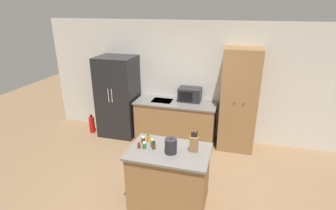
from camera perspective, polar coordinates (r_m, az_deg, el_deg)
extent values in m
plane|color=#846647|center=(4.41, 1.12, -19.99)|extent=(14.00, 14.00, 0.00)
cube|color=beige|center=(5.84, 6.93, 5.00)|extent=(7.20, 0.06, 2.60)
cube|color=black|center=(6.13, -10.79, 1.81)|extent=(0.85, 0.72, 1.84)
cylinder|color=silver|center=(5.78, -12.84, 2.05)|extent=(0.02, 0.02, 0.30)
cylinder|color=silver|center=(5.75, -12.14, 1.98)|extent=(0.02, 0.02, 0.30)
cube|color=olive|center=(5.89, 1.66, -3.64)|extent=(1.74, 0.66, 0.88)
cube|color=slate|center=(5.71, 1.71, 0.54)|extent=(1.78, 0.70, 0.03)
cube|color=#9EA0A3|center=(5.79, -1.30, 0.93)|extent=(0.44, 0.34, 0.01)
cube|color=olive|center=(5.54, 15.18, 0.97)|extent=(0.72, 0.60, 2.13)
sphere|color=black|center=(5.23, 14.20, 0.37)|extent=(0.02, 0.02, 0.02)
sphere|color=black|center=(5.24, 16.09, 0.19)|extent=(0.02, 0.02, 0.02)
cube|color=olive|center=(4.13, 0.24, -15.50)|extent=(1.13, 0.73, 0.87)
cube|color=slate|center=(3.88, 0.25, -10.08)|extent=(1.19, 0.79, 0.03)
cube|color=#232326|center=(5.74, 4.78, 2.31)|extent=(0.49, 0.33, 0.30)
cube|color=black|center=(5.59, 3.86, 1.83)|extent=(0.29, 0.01, 0.21)
cube|color=olive|center=(3.81, 5.66, -8.51)|extent=(0.12, 0.08, 0.23)
cylinder|color=black|center=(3.74, 5.17, -6.41)|extent=(0.02, 0.02, 0.08)
cylinder|color=black|center=(3.74, 5.46, -6.42)|extent=(0.02, 0.02, 0.08)
cylinder|color=black|center=(3.73, 5.73, -6.43)|extent=(0.02, 0.02, 0.09)
cylinder|color=black|center=(3.74, 6.04, -6.53)|extent=(0.02, 0.02, 0.07)
cylinder|color=black|center=(3.73, 6.34, -6.34)|extent=(0.02, 0.02, 0.10)
cylinder|color=#337033|center=(3.92, -5.16, -8.83)|extent=(0.06, 0.06, 0.08)
cylinder|color=silver|center=(3.89, -5.19, -8.18)|extent=(0.04, 0.04, 0.02)
cylinder|color=#563319|center=(3.89, -3.11, -8.85)|extent=(0.05, 0.05, 0.10)
cylinder|color=black|center=(3.85, -3.13, -8.03)|extent=(0.04, 0.04, 0.02)
cylinder|color=#563319|center=(3.93, -6.34, -8.80)|extent=(0.05, 0.05, 0.08)
cylinder|color=red|center=(3.91, -6.36, -8.19)|extent=(0.03, 0.03, 0.02)
cylinder|color=#563319|center=(4.08, -5.45, -7.60)|extent=(0.06, 0.06, 0.08)
cylinder|color=silver|center=(4.06, -5.47, -7.02)|extent=(0.05, 0.05, 0.02)
cylinder|color=#337033|center=(3.95, -3.43, -8.40)|extent=(0.06, 0.06, 0.10)
cylinder|color=#E5DB4C|center=(3.92, -3.44, -7.63)|extent=(0.04, 0.04, 0.02)
cylinder|color=orange|center=(4.09, -4.27, -7.30)|extent=(0.06, 0.06, 0.10)
cylinder|color=#286628|center=(4.06, -4.30, -6.51)|extent=(0.04, 0.04, 0.02)
cylinder|color=#232326|center=(3.76, 0.63, -8.91)|extent=(0.17, 0.17, 0.22)
sphere|color=#262628|center=(3.70, 0.64, -7.28)|extent=(0.02, 0.02, 0.02)
cylinder|color=red|center=(6.57, -16.21, -4.15)|extent=(0.13, 0.13, 0.39)
cylinder|color=black|center=(6.48, -16.41, -2.32)|extent=(0.06, 0.06, 0.07)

